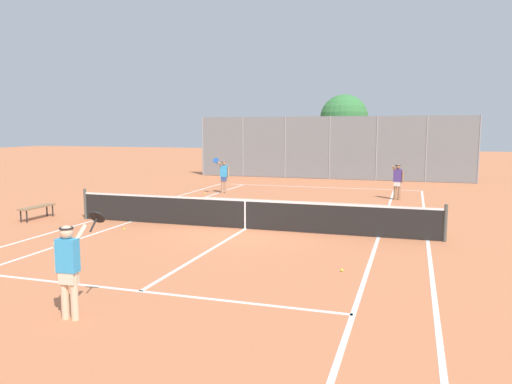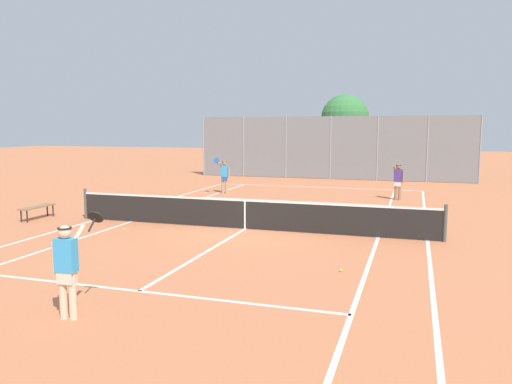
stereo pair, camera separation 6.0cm
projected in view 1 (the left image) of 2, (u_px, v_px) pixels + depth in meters
The scene contains 14 objects.
ground_plane at pixel (245, 229), 15.85m from camera, with size 120.00×120.00×0.00m, color #C67047.
court_line_markings at pixel (245, 229), 15.85m from camera, with size 11.10×23.90×0.01m.
tennis_net at pixel (245, 213), 15.78m from camera, with size 12.00×0.10×1.07m.
player_near_side at pixel (69, 265), 8.27m from camera, with size 0.63×0.76×1.77m.
player_far_left at pixel (224, 175), 24.39m from camera, with size 0.61×0.77×1.77m.
player_far_right at pixel (398, 180), 22.16m from camera, with size 0.51×0.47×1.60m.
loose_tennis_ball_0 at pixel (377, 215), 18.19m from camera, with size 0.07×0.07×0.07m, color #D1DB33.
loose_tennis_ball_1 at pixel (205, 193), 24.25m from camera, with size 0.07×0.07×0.07m, color #D1DB33.
loose_tennis_ball_2 at pixel (342, 270), 11.14m from camera, with size 0.07×0.07×0.07m, color #D1DB33.
loose_tennis_ball_3 at pixel (124, 229), 15.65m from camera, with size 0.07×0.07×0.07m, color #D1DB33.
loose_tennis_ball_5 at pixel (226, 211), 19.14m from camera, with size 0.07×0.07×0.07m, color #D1DB33.
courtside_bench at pixel (37, 208), 17.49m from camera, with size 0.36×1.50×0.47m.
back_fence at pixel (330, 148), 31.11m from camera, with size 17.28×0.08×3.94m.
tree_behind_left at pixel (342, 120), 34.47m from camera, with size 3.30×3.30×5.50m.
Camera 1 is at (5.02, -14.74, 3.18)m, focal length 35.00 mm.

